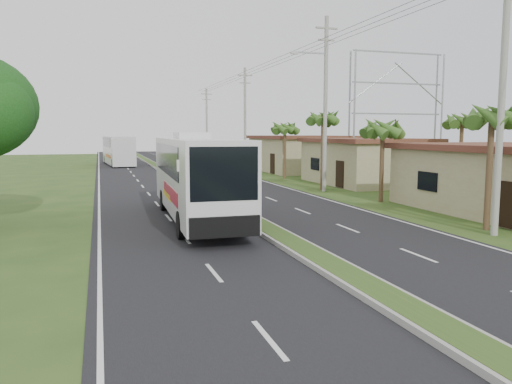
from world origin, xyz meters
name	(u,v)px	position (x,y,z in m)	size (l,w,h in m)	color
ground	(323,264)	(0.00, 0.00, 0.00)	(180.00, 180.00, 0.00)	#294619
road_asphalt	(200,192)	(0.00, 20.00, 0.01)	(14.00, 160.00, 0.02)	black
median_strip	(200,191)	(0.00, 20.00, 0.10)	(1.20, 160.00, 0.18)	gray
lane_edge_left	(99,196)	(-6.70, 20.00, 0.00)	(0.12, 160.00, 0.01)	silver
lane_edge_right	(290,189)	(6.70, 20.00, 0.00)	(0.12, 160.00, 0.01)	silver
shop_mid	(365,161)	(14.00, 22.00, 1.86)	(7.60, 10.60, 3.67)	tan
shop_far	(299,153)	(14.00, 36.00, 1.93)	(8.60, 11.60, 3.82)	tan
palm_verge_a	(492,117)	(9.00, 3.00, 4.74)	(2.40, 2.40, 5.45)	#473321
palm_verge_b	(383,129)	(9.40, 12.00, 4.36)	(2.40, 2.40, 5.05)	#473321
palm_verge_c	(323,119)	(8.80, 19.00, 5.12)	(2.40, 2.40, 5.85)	#473321
palm_verge_d	(285,128)	(9.30, 28.00, 4.55)	(2.40, 2.40, 5.25)	#473321
palm_behind_shop	(462,121)	(17.50, 15.00, 4.93)	(2.40, 2.40, 5.65)	#473321
utility_pole_a	(502,92)	(8.50, 2.00, 5.67)	(1.60, 0.28, 11.00)	gray
utility_pole_b	(325,102)	(8.47, 18.00, 6.26)	(3.20, 0.28, 12.00)	gray
utility_pole_c	(245,118)	(8.50, 38.00, 5.67)	(1.60, 0.28, 11.00)	gray
utility_pole_d	(207,124)	(8.50, 58.00, 5.42)	(1.60, 0.28, 10.50)	gray
billboard_lattice	(397,106)	(22.00, 30.00, 6.82)	(10.18, 1.18, 12.07)	gray
coach_bus_main	(196,172)	(-2.30, 9.09, 2.27)	(3.07, 12.87, 4.13)	silver
coach_bus_far	(118,149)	(-4.26, 52.53, 2.07)	(3.68, 12.69, 3.65)	silver
motorcyclist	(192,192)	(-1.79, 13.15, 0.85)	(1.66, 0.84, 2.29)	black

